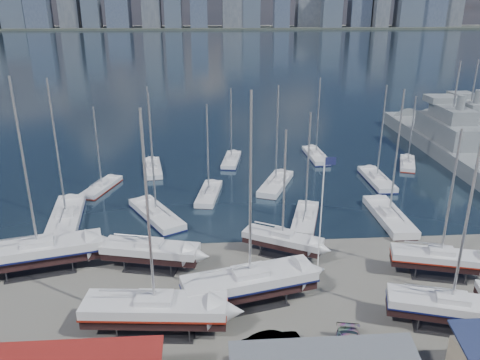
{
  "coord_description": "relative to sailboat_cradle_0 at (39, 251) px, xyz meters",
  "views": [
    {
      "loc": [
        -7.3,
        -47.71,
        25.31
      ],
      "look_at": [
        -3.4,
        8.0,
        4.64
      ],
      "focal_mm": 35.0,
      "sensor_mm": 36.0,
      "label": 1
    }
  ],
  "objects": [
    {
      "name": "naval_ship_east",
      "position": [
        61.05,
        36.92,
        -0.6
      ],
      "size": [
        9.37,
        48.48,
        18.34
      ],
      "rotation": [
        0.0,
        0.0,
        1.54
      ],
      "color": "slate",
      "rests_on": "water"
    },
    {
      "name": "sailboat_cradle_5",
      "position": [
        36.92,
        -11.67,
        -0.17
      ],
      "size": [
        10.55,
        5.78,
        16.4
      ],
      "rotation": [
        0.0,
        0.0,
        -0.31
      ],
      "color": "#2D2D33",
      "rests_on": "ground"
    },
    {
      "name": "sailboat_cradle_3",
      "position": [
        20.68,
        -7.05,
        -0.02
      ],
      "size": [
        12.62,
        6.35,
        19.38
      ],
      "rotation": [
        0.0,
        0.0,
        0.25
      ],
      "color": "#2D2D33",
      "rests_on": "ground"
    },
    {
      "name": "sailboat_moored_0",
      "position": [
        -0.74,
        11.96,
        -1.95
      ],
      "size": [
        5.21,
        12.87,
        18.69
      ],
      "rotation": [
        0.0,
        0.0,
        1.71
      ],
      "color": "black",
      "rests_on": "water"
    },
    {
      "name": "car_b",
      "position": [
        21.96,
        -13.62,
        -1.47
      ],
      "size": [
        5.06,
        2.68,
        1.58
      ],
      "primitive_type": "imported",
      "rotation": [
        0.0,
        0.0,
        1.79
      ],
      "color": "gray",
      "rests_on": "ground"
    },
    {
      "name": "sailboat_moored_11",
      "position": [
        50.98,
        30.38,
        -1.95
      ],
      "size": [
        5.28,
        8.57,
        12.42
      ],
      "rotation": [
        0.0,
        0.0,
        1.19
      ],
      "color": "black",
      "rests_on": "water"
    },
    {
      "name": "sailboat_moored_7",
      "position": [
        27.22,
        21.99,
        -1.94
      ],
      "size": [
        6.85,
        10.81,
        15.86
      ],
      "rotation": [
        0.0,
        0.0,
        1.17
      ],
      "color": "black",
      "rests_on": "water"
    },
    {
      "name": "sailboat_moored_8",
      "position": [
        36.38,
        35.65,
        -1.96
      ],
      "size": [
        3.16,
        10.04,
        14.87
      ],
      "rotation": [
        0.0,
        0.0,
        1.61
      ],
      "color": "black",
      "rests_on": "water"
    },
    {
      "name": "sailboat_cradle_6",
      "position": [
        39.85,
        -3.82,
        -0.23
      ],
      "size": [
        9.72,
        5.02,
        15.19
      ],
      "rotation": [
        0.0,
        0.0,
        -0.27
      ],
      "color": "#2D2D33",
      "rests_on": "ground"
    },
    {
      "name": "flagpole",
      "position": [
        27.94,
        -2.95,
        5.14
      ],
      "size": [
        1.12,
        0.12,
        12.76
      ],
      "color": "white",
      "rests_on": "ground"
    },
    {
      "name": "sailboat_moored_4",
      "position": [
        17.19,
        18.83,
        -1.94
      ],
      "size": [
        4.1,
        9.47,
        13.84
      ],
      "rotation": [
        0.0,
        0.0,
        1.4
      ],
      "color": "black",
      "rests_on": "water"
    },
    {
      "name": "far_shore",
      "position": [
        24.61,
        564.83,
        -1.16
      ],
      "size": [
        1400.0,
        80.0,
        2.2
      ],
      "primitive_type": "cube",
      "color": "#2D332D",
      "rests_on": "ground"
    },
    {
      "name": "naval_ship_west",
      "position": [
        68.45,
        44.16,
        -0.59
      ],
      "size": [
        6.83,
        39.29,
        17.53
      ],
      "rotation": [
        0.0,
        0.0,
        1.58
      ],
      "color": "slate",
      "rests_on": "water"
    },
    {
      "name": "sailboat_moored_3",
      "position": [
        10.44,
        12.06,
        -1.95
      ],
      "size": [
        8.24,
        11.3,
        16.76
      ],
      "rotation": [
        0.0,
        0.0,
        2.08
      ],
      "color": "black",
      "rests_on": "water"
    },
    {
      "name": "sailboat_cradle_2",
      "position": [
        11.14,
        -0.33,
        -0.18
      ],
      "size": [
        10.22,
        5.0,
        16.07
      ],
      "rotation": [
        0.0,
        0.0,
        -0.24
      ],
      "color": "#2D2D33",
      "rests_on": "ground"
    },
    {
      "name": "ground",
      "position": [
        24.61,
        -5.17,
        -2.26
      ],
      "size": [
        1400.0,
        1400.0,
        0.0
      ],
      "primitive_type": "plane",
      "color": "#605E59",
      "rests_on": "ground"
    },
    {
      "name": "sailboat_cradle_0",
      "position": [
        0.0,
        0.0,
        0.0
      ],
      "size": [
        12.83,
        6.4,
        19.68
      ],
      "rotation": [
        0.0,
        0.0,
        0.25
      ],
      "color": "#2D2D33",
      "rests_on": "ground"
    },
    {
      "name": "car_d",
      "position": [
        27.66,
        -14.87,
        -1.5
      ],
      "size": [
        3.14,
        5.59,
        1.53
      ],
      "primitive_type": "imported",
      "rotation": [
        0.0,
        0.0,
        -0.2
      ],
      "color": "gray",
      "rests_on": "ground"
    },
    {
      "name": "sailboat_cradle_1",
      "position": [
        12.64,
        -10.47,
        -0.05
      ],
      "size": [
        12.02,
        4.36,
        18.79
      ],
      "rotation": [
        0.0,
        0.0,
        -0.09
      ],
      "color": "#2D2D33",
      "rests_on": "ground"
    },
    {
      "name": "sailboat_moored_1",
      "position": [
        1.43,
        22.74,
        -1.95
      ],
      "size": [
        4.88,
        8.98,
        12.93
      ],
      "rotation": [
        0.0,
        0.0,
        1.27
      ],
      "color": "black",
      "rests_on": "water"
    },
    {
      "name": "sailboat_moored_9",
      "position": [
        39.86,
        9.43,
        -1.94
      ],
      "size": [
        3.27,
        11.48,
        17.31
      ],
      "rotation": [
        0.0,
        0.0,
        1.57
      ],
      "color": "black",
      "rests_on": "water"
    },
    {
      "name": "sailboat_cradle_4",
      "position": [
        24.94,
        1.32,
        -0.28
      ],
      "size": [
        8.6,
        6.27,
        14.07
      ],
      "rotation": [
        0.0,
        0.0,
        -0.51
      ],
      "color": "#2D2D33",
      "rests_on": "ground"
    },
    {
      "name": "sailboat_moored_6",
      "position": [
        29.16,
        9.59,
        -1.96
      ],
      "size": [
        5.45,
        10.14,
        14.6
      ],
      "rotation": [
        0.0,
        0.0,
        1.28
      ],
      "color": "black",
      "rests_on": "water"
    },
    {
      "name": "sailboat_moored_5",
      "position": [
        21.2,
        34.24,
        -1.96
      ],
      "size": [
        4.04,
        9.28,
        13.43
      ],
      "rotation": [
        0.0,
        0.0,
        1.4
      ],
      "color": "black",
      "rests_on": "water"
    },
    {
      "name": "water",
      "position": [
        24.61,
        304.83,
        -2.41
      ],
      "size": [
        1400.0,
        600.0,
        0.4
      ],
      "primitive_type": "cube",
      "color": "#172634",
      "rests_on": "ground"
    },
    {
      "name": "sailboat_moored_2",
      "position": [
        8.02,
        30.67,
        -1.94
      ],
      "size": [
        4.13,
        9.9,
        14.5
      ],
      "rotation": [
        0.0,
        0.0,
        1.72
      ],
      "color": "black",
      "rests_on": "water"
    },
    {
      "name": "sailboat_moored_10",
      "position": [
        43.0,
        22.88,
        -1.95
      ],
      "size": [
        2.94,
        10.42,
        15.57
      ],
      "rotation": [
        0.0,
        0.0,
        1.57
      ],
      "color": "black",
      "rests_on": "water"
    }
  ]
}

